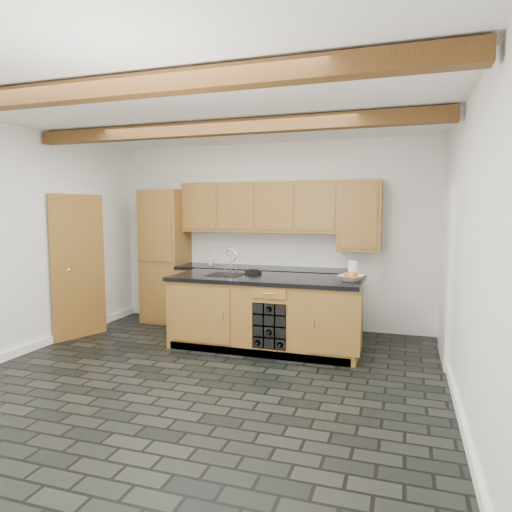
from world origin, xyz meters
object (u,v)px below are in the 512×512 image
Objects in this scene: fruit_bowl at (351,278)px; island at (266,312)px; kitchen_scale at (253,272)px; paper_towel at (353,270)px.

island is at bearing 179.19° from fruit_bowl.
paper_towel is (1.33, -0.08, 0.08)m from kitchen_scale.
fruit_bowl is at bearing -0.81° from island.
fruit_bowl is 1.29× the size of paper_towel.
kitchen_scale is 0.74× the size of fruit_bowl.
kitchen_scale is (-0.24, 0.22, 0.49)m from island.
paper_towel reaches higher than kitchen_scale.
kitchen_scale is 1.34m from fruit_bowl.
fruit_bowl is 0.17m from paper_towel.
fruit_bowl is (1.32, -0.24, 0.01)m from kitchen_scale.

